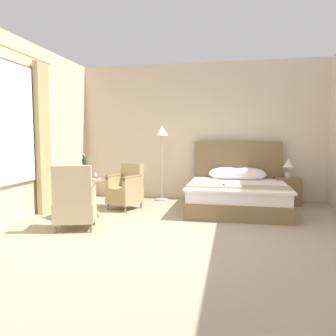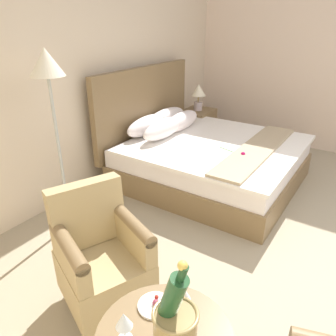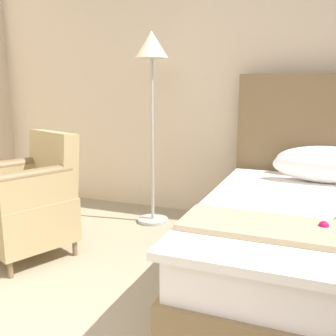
# 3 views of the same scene
# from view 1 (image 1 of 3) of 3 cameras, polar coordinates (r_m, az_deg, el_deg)

# --- Properties ---
(ground_plane) EXTENTS (7.73, 7.73, 0.00)m
(ground_plane) POSITION_cam_1_polar(r_m,az_deg,el_deg) (4.79, 1.34, -11.97)
(ground_plane) COLOR tan
(wall_headboard_side) EXTENTS (5.73, 0.12, 3.13)m
(wall_headboard_side) POSITION_cam_1_polar(r_m,az_deg,el_deg) (7.72, 5.44, 6.36)
(wall_headboard_side) COLOR beige
(wall_headboard_side) RESTS_ON ground
(bed) EXTENTS (1.91, 2.06, 1.33)m
(bed) POSITION_cam_1_polar(r_m,az_deg,el_deg) (6.66, 11.94, -4.21)
(bed) COLOR brown
(bed) RESTS_ON ground
(nightstand) EXTENTS (0.54, 0.44, 0.57)m
(nightstand) POSITION_cam_1_polar(r_m,az_deg,el_deg) (7.43, 20.08, -3.80)
(nightstand) COLOR brown
(nightstand) RESTS_ON ground
(bedside_lamp) EXTENTS (0.22, 0.22, 0.40)m
(bedside_lamp) POSITION_cam_1_polar(r_m,az_deg,el_deg) (7.36, 20.21, 0.41)
(bedside_lamp) COLOR #BCAAAD
(bedside_lamp) RESTS_ON nightstand
(floor_lamp_brass) EXTENTS (0.29, 0.29, 1.69)m
(floor_lamp_brass) POSITION_cam_1_polar(r_m,az_deg,el_deg) (7.35, -1.11, 4.93)
(floor_lamp_brass) COLOR #ADB1AC
(floor_lamp_brass) RESTS_ON ground
(side_table_round) EXTENTS (0.61, 0.61, 0.67)m
(side_table_round) POSITION_cam_1_polar(r_m,az_deg,el_deg) (6.03, -13.70, -4.45)
(side_table_round) COLOR brown
(side_table_round) RESTS_ON ground
(champagne_bucket) EXTENTS (0.19, 0.19, 0.48)m
(champagne_bucket) POSITION_cam_1_polar(r_m,az_deg,el_deg) (5.93, -14.31, -0.75)
(champagne_bucket) COLOR #977E4B
(champagne_bucket) RESTS_ON side_table_round
(wine_glass_near_bucket) EXTENTS (0.07, 0.07, 0.16)m
(wine_glass_near_bucket) POSITION_cam_1_polar(r_m,az_deg,el_deg) (5.91, -12.51, -1.05)
(wine_glass_near_bucket) COLOR white
(wine_glass_near_bucket) RESTS_ON side_table_round
(wine_glass_near_edge) EXTENTS (0.07, 0.07, 0.15)m
(wine_glass_near_edge) POSITION_cam_1_polar(r_m,az_deg,el_deg) (6.14, -14.13, -0.91)
(wine_glass_near_edge) COLOR white
(wine_glass_near_edge) RESTS_ON side_table_round
(snack_plate) EXTENTS (0.16, 0.16, 0.04)m
(snack_plate) POSITION_cam_1_polar(r_m,az_deg,el_deg) (6.06, -12.32, -1.88)
(snack_plate) COLOR white
(snack_plate) RESTS_ON side_table_round
(armchair_by_window) EXTENTS (0.71, 0.74, 0.90)m
(armchair_by_window) POSITION_cam_1_polar(r_m,az_deg,el_deg) (6.62, -7.36, -3.58)
(armchair_by_window) COLOR brown
(armchair_by_window) RESTS_ON ground
(armchair_facing_bed) EXTENTS (0.72, 0.67, 1.02)m
(armchair_facing_bed) POSITION_cam_1_polar(r_m,az_deg,el_deg) (5.25, -15.98, -5.65)
(armchair_facing_bed) COLOR brown
(armchair_facing_bed) RESTS_ON ground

